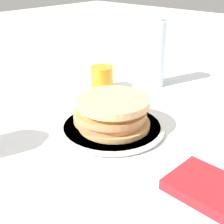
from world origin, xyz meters
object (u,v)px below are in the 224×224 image
(pancake_stack, at_px, (112,112))
(juice_glass, at_px, (102,78))
(water_bottle_mid, at_px, (155,53))
(plate, at_px, (112,127))

(pancake_stack, bearing_deg, juice_glass, 138.68)
(water_bottle_mid, bearing_deg, plate, -72.19)
(pancake_stack, height_order, water_bottle_mid, water_bottle_mid)
(plate, xyz_separation_m, juice_glass, (-0.20, 0.18, 0.03))
(plate, relative_size, water_bottle_mid, 1.13)
(plate, xyz_separation_m, water_bottle_mid, (-0.10, 0.32, 0.10))
(pancake_stack, bearing_deg, plate, 47.93)
(pancake_stack, relative_size, water_bottle_mid, 0.82)
(plate, distance_m, juice_glass, 0.27)
(plate, bearing_deg, juice_glass, 138.83)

